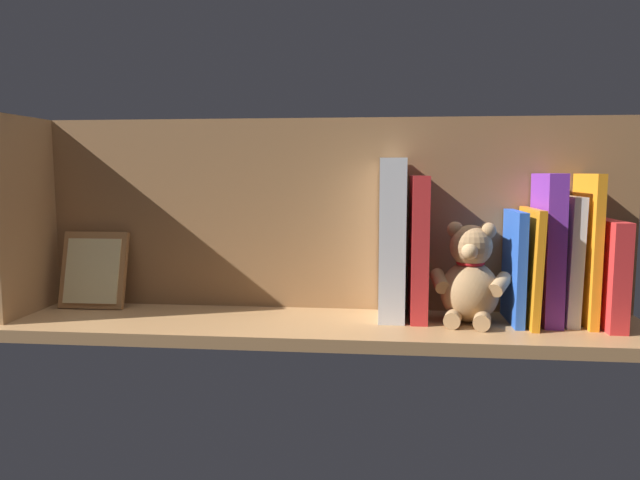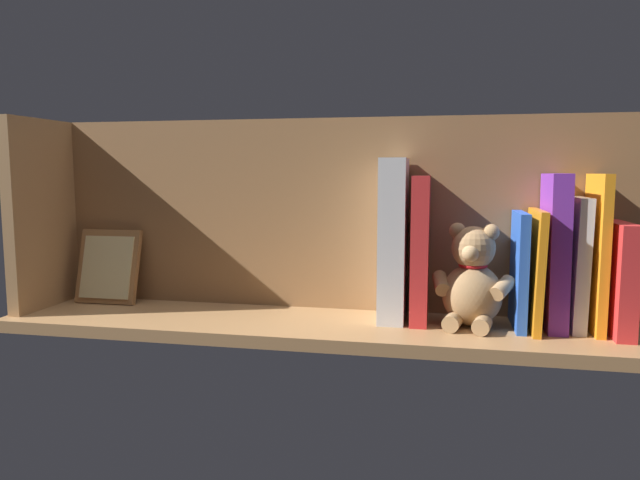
{
  "view_description": "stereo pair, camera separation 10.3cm",
  "coord_description": "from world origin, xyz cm",
  "px_view_note": "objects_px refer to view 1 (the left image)",
  "views": [
    {
      "loc": [
        -10.41,
        102.21,
        26.52
      ],
      "look_at": [
        0.0,
        0.0,
        14.51
      ],
      "focal_mm": 32.78,
      "sensor_mm": 36.0,
      "label": 1
    },
    {
      "loc": [
        -20.62,
        100.64,
        26.52
      ],
      "look_at": [
        0.0,
        0.0,
        14.51
      ],
      "focal_mm": 32.78,
      "sensor_mm": 36.0,
      "label": 2
    }
  ],
  "objects_px": {
    "teddy_bear": "(470,278)",
    "dictionary_thick_white": "(392,239)",
    "book_0": "(606,273)",
    "picture_frame_leaning": "(94,270)"
  },
  "relations": [
    {
      "from": "teddy_bear",
      "to": "book_0",
      "type": "bearing_deg",
      "value": -167.14
    },
    {
      "from": "teddy_bear",
      "to": "dictionary_thick_white",
      "type": "xyz_separation_m",
      "value": [
        0.14,
        -0.02,
        0.07
      ]
    },
    {
      "from": "teddy_bear",
      "to": "picture_frame_leaning",
      "type": "height_order",
      "value": "teddy_bear"
    },
    {
      "from": "teddy_bear",
      "to": "dictionary_thick_white",
      "type": "height_order",
      "value": "dictionary_thick_white"
    },
    {
      "from": "book_0",
      "to": "picture_frame_leaning",
      "type": "height_order",
      "value": "book_0"
    },
    {
      "from": "teddy_bear",
      "to": "picture_frame_leaning",
      "type": "bearing_deg",
      "value": 8.21
    },
    {
      "from": "dictionary_thick_white",
      "to": "picture_frame_leaning",
      "type": "bearing_deg",
      "value": -2.68
    },
    {
      "from": "dictionary_thick_white",
      "to": "picture_frame_leaning",
      "type": "relative_size",
      "value": 1.94
    },
    {
      "from": "teddy_bear",
      "to": "dictionary_thick_white",
      "type": "relative_size",
      "value": 0.62
    },
    {
      "from": "teddy_bear",
      "to": "picture_frame_leaning",
      "type": "relative_size",
      "value": 1.19
    }
  ]
}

